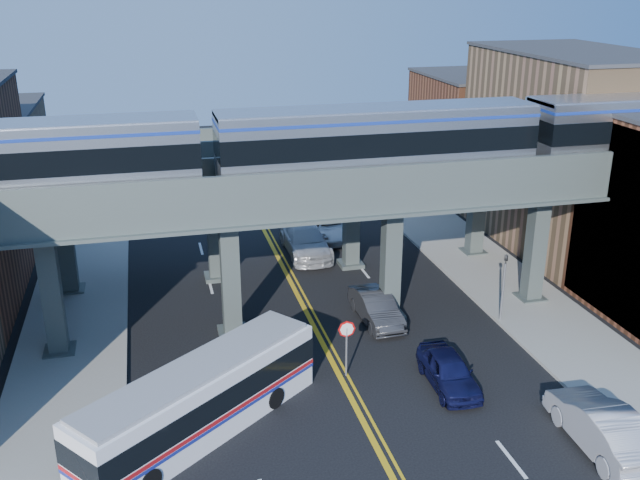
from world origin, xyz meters
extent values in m
plane|color=black|center=(0.00, 0.00, 0.00)|extent=(120.00, 120.00, 0.00)
cube|color=gray|center=(-11.50, 10.00, 0.08)|extent=(5.00, 70.00, 0.16)
cube|color=gray|center=(11.50, 10.00, 0.08)|extent=(5.00, 70.00, 0.16)
cube|color=#8D6C49|center=(18.50, 16.00, 6.00)|extent=(8.00, 14.00, 12.00)
cube|color=brown|center=(18.50, 29.00, 4.50)|extent=(8.00, 10.00, 9.00)
cube|color=teal|center=(14.55, 4.00, 4.75)|extent=(0.10, 9.50, 9.50)
cube|color=#475251|center=(-12.00, 8.00, 3.00)|extent=(0.85, 0.85, 6.00)
cube|color=#475251|center=(-4.00, 8.00, 3.00)|extent=(0.85, 0.85, 6.00)
cube|color=#475251|center=(4.00, 8.00, 3.00)|extent=(0.85, 0.85, 6.00)
cube|color=#475251|center=(12.00, 8.00, 3.00)|extent=(0.85, 0.85, 6.00)
cube|color=#4C5753|center=(0.00, 8.00, 6.70)|extent=(52.00, 3.60, 1.40)
cube|color=#475251|center=(-12.00, 15.00, 3.00)|extent=(0.85, 0.85, 6.00)
cube|color=#475251|center=(-4.00, 15.00, 3.00)|extent=(0.85, 0.85, 6.00)
cube|color=#475251|center=(4.00, 15.00, 3.00)|extent=(0.85, 0.85, 6.00)
cube|color=#475251|center=(12.00, 15.00, 3.00)|extent=(0.85, 0.85, 6.00)
cube|color=#4C5753|center=(0.00, 15.00, 6.70)|extent=(52.00, 3.60, 1.40)
cube|color=black|center=(-7.81, 8.00, 7.52)|extent=(2.16, 2.16, 0.24)
cube|color=#A8ABB2|center=(-12.58, 8.00, 9.21)|extent=(14.89, 2.84, 3.13)
cube|color=black|center=(-12.58, 8.00, 9.36)|extent=(14.91, 2.90, 1.08)
cube|color=black|center=(-1.65, 8.00, 7.52)|extent=(2.16, 2.16, 0.24)
cube|color=black|center=(7.88, 8.00, 7.52)|extent=(2.16, 2.16, 0.24)
cube|color=#A8ABB2|center=(3.11, 8.00, 9.21)|extent=(14.89, 2.84, 3.13)
cube|color=black|center=(3.11, 8.00, 9.36)|extent=(14.91, 2.90, 1.08)
cube|color=black|center=(14.04, 8.00, 7.52)|extent=(2.16, 2.16, 0.24)
cylinder|color=slate|center=(0.30, 3.00, 1.15)|extent=(0.09, 0.09, 2.30)
cylinder|color=red|center=(0.30, 3.00, 2.25)|extent=(0.76, 0.04, 0.76)
cylinder|color=slate|center=(9.20, 6.00, 1.60)|extent=(0.12, 0.12, 3.20)
imported|color=black|center=(9.20, 6.00, 3.65)|extent=(0.15, 0.18, 0.90)
cube|color=white|center=(-6.17, 0.34, 1.37)|extent=(9.76, 8.33, 2.74)
cube|color=black|center=(-6.17, 0.34, 1.72)|extent=(9.83, 8.41, 0.93)
cube|color=#B21419|center=(-6.17, 0.34, 1.10)|extent=(9.82, 8.40, 0.16)
cylinder|color=black|center=(-8.84, -1.75, 0.44)|extent=(2.17, 2.43, 0.88)
cylinder|color=black|center=(-3.83, 2.17, 0.44)|extent=(2.17, 2.43, 0.88)
imported|color=#0F1138|center=(4.26, 1.12, 0.73)|extent=(1.87, 4.33, 1.46)
imported|color=#29292C|center=(3.18, 7.63, 0.75)|extent=(1.72, 4.62, 1.51)
imported|color=white|center=(3.95, 20.05, 0.70)|extent=(2.56, 5.16, 1.41)
imported|color=#B3B5B9|center=(1.80, 17.57, 0.89)|extent=(2.48, 6.11, 1.77)
imported|color=#B5B3B9|center=(8.01, -4.09, 0.88)|extent=(2.07, 5.42, 1.76)
camera|label=1|loc=(-7.33, -23.03, 16.37)|focal=40.00mm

